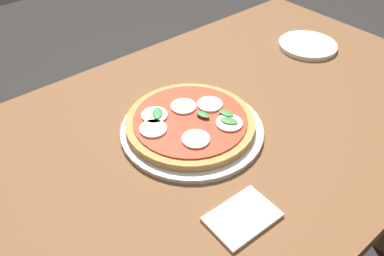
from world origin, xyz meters
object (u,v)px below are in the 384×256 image
serving_tray (192,129)px  napkin (242,217)px  dining_table (221,152)px  plate_white (308,45)px  pizza (190,122)px

serving_tray → napkin: (0.09, 0.25, -0.00)m
dining_table → serving_tray: bearing=-10.7°
serving_tray → napkin: bearing=70.6°
serving_tray → plate_white: (-0.54, -0.08, 0.00)m
plate_white → dining_table: bearing=11.8°
napkin → serving_tray: bearing=-109.4°
plate_white → napkin: bearing=27.7°
pizza → plate_white: size_ratio=1.67×
serving_tray → pizza: bearing=-93.2°
dining_table → serving_tray: (0.09, -0.02, 0.11)m
napkin → dining_table: bearing=-126.7°
dining_table → plate_white: bearing=-168.2°
napkin → pizza: bearing=-109.0°
dining_table → pizza: 0.16m
pizza → dining_table: bearing=164.5°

